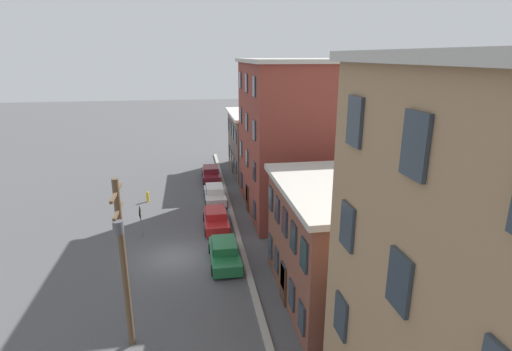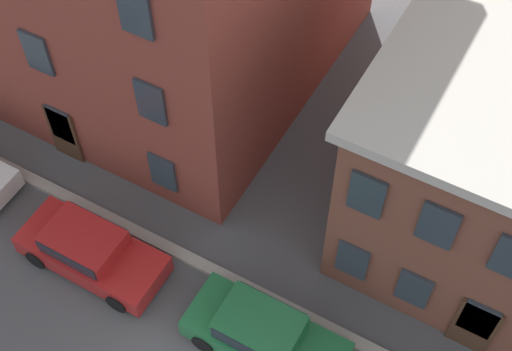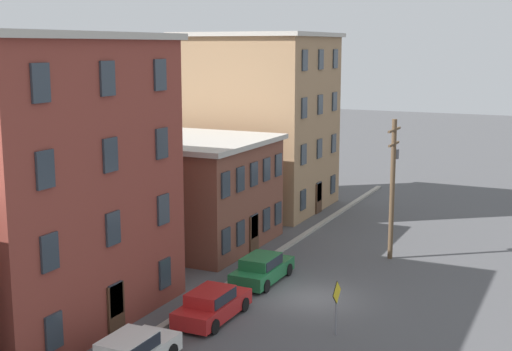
# 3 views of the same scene
# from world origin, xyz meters

# --- Properties ---
(ground_plane) EXTENTS (200.00, 200.00, 0.00)m
(ground_plane) POSITION_xyz_m (0.00, 0.00, 0.00)
(ground_plane) COLOR #4C4C4F
(kerb_strip) EXTENTS (56.00, 0.36, 0.16)m
(kerb_strip) POSITION_xyz_m (0.00, 4.50, 0.08)
(kerb_strip) COLOR #9E998E
(kerb_strip) RESTS_ON ground_plane
(apartment_midblock) EXTENTS (12.00, 11.89, 12.62)m
(apartment_midblock) POSITION_xyz_m (-7.64, 11.69, 6.32)
(apartment_midblock) COLOR brown
(apartment_midblock) RESTS_ON ground_plane
(apartment_far) EXTENTS (9.41, 11.78, 6.55)m
(apartment_far) POSITION_xyz_m (5.96, 11.63, 3.29)
(apartment_far) COLOR brown
(apartment_far) RESTS_ON ground_plane
(apartment_annex) EXTENTS (9.83, 10.06, 12.98)m
(apartment_annex) POSITION_xyz_m (16.96, 10.77, 6.51)
(apartment_annex) COLOR #9E7A56
(apartment_annex) RESTS_ON ground_plane
(car_red) EXTENTS (4.40, 1.92, 1.43)m
(car_red) POSITION_xyz_m (-4.52, 3.05, 0.75)
(car_red) COLOR #B21E1E
(car_red) RESTS_ON ground_plane
(car_green) EXTENTS (4.40, 1.92, 1.43)m
(car_green) POSITION_xyz_m (1.13, 3.20, 0.75)
(car_green) COLOR #1E6638
(car_green) RESTS_ON ground_plane
(caution_sign) EXTENTS (1.03, 0.08, 2.40)m
(caution_sign) POSITION_xyz_m (-3.79, -2.52, 1.60)
(caution_sign) COLOR slate
(caution_sign) RESTS_ON ground_plane
(utility_pole) EXTENTS (2.40, 0.44, 8.04)m
(utility_pole) POSITION_xyz_m (8.09, -1.73, 4.53)
(utility_pole) COLOR brown
(utility_pole) RESTS_ON ground_plane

